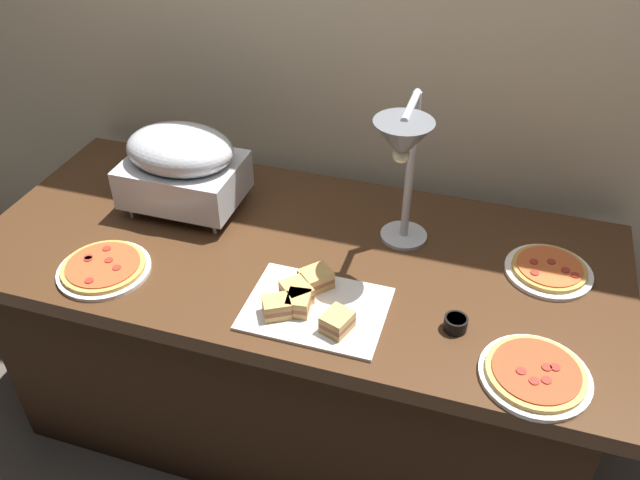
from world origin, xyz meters
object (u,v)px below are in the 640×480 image
at_px(sandwich_platter, 311,304).
at_px(sauce_cup_near, 456,323).
at_px(heat_lamp, 404,152).
at_px(pizza_plate_front, 104,268).
at_px(pizza_plate_raised_stand, 549,270).
at_px(chafing_dish, 182,165).
at_px(pizza_plate_center, 535,374).

distance_m(sandwich_platter, sauce_cup_near, 0.37).
bearing_deg(sauce_cup_near, heat_lamp, 135.10).
bearing_deg(sauce_cup_near, sandwich_platter, -173.53).
height_order(pizza_plate_front, sauce_cup_near, sauce_cup_near).
height_order(heat_lamp, pizza_plate_raised_stand, heat_lamp).
distance_m(chafing_dish, pizza_plate_center, 1.18).
height_order(pizza_plate_front, pizza_plate_center, same).
bearing_deg(pizza_plate_center, heat_lamp, 142.74).
height_order(heat_lamp, pizza_plate_center, heat_lamp).
xyz_separation_m(chafing_dish, pizza_plate_center, (1.10, -0.40, -0.14)).
distance_m(pizza_plate_front, sauce_cup_near, 0.98).
relative_size(pizza_plate_center, sauce_cup_near, 4.33).
relative_size(pizza_plate_front, sandwich_platter, 0.71).
relative_size(heat_lamp, pizza_plate_center, 1.83).
bearing_deg(pizza_plate_front, sauce_cup_near, 4.06).
height_order(pizza_plate_center, pizza_plate_raised_stand, same).
distance_m(pizza_plate_front, pizza_plate_center, 1.18).
distance_m(chafing_dish, pizza_plate_raised_stand, 1.13).
height_order(pizza_plate_raised_stand, sandwich_platter, sandwich_platter).
distance_m(chafing_dish, pizza_plate_front, 0.40).
height_order(chafing_dish, heat_lamp, heat_lamp).
height_order(sandwich_platter, sauce_cup_near, sandwich_platter).
bearing_deg(pizza_plate_raised_stand, sandwich_platter, -150.03).
xyz_separation_m(heat_lamp, pizza_plate_center, (0.40, -0.31, -0.36)).
relative_size(heat_lamp, pizza_plate_front, 1.84).
bearing_deg(sandwich_platter, chafing_dish, 147.22).
bearing_deg(heat_lamp, pizza_plate_center, -37.26).
relative_size(chafing_dish, sauce_cup_near, 5.89).
distance_m(chafing_dish, sauce_cup_near, 0.95).
height_order(chafing_dish, pizza_plate_raised_stand, chafing_dish).
relative_size(heat_lamp, sauce_cup_near, 7.93).
xyz_separation_m(pizza_plate_front, pizza_plate_raised_stand, (1.19, 0.37, -0.00)).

